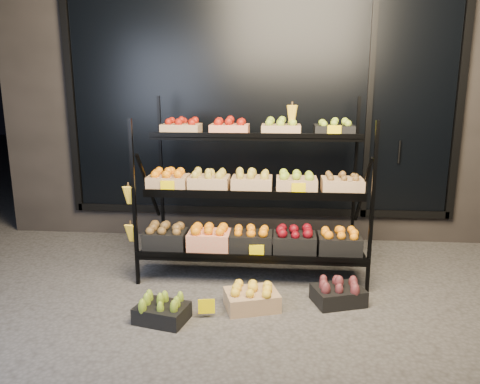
{
  "coord_description": "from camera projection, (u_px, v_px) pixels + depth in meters",
  "views": [
    {
      "loc": [
        0.24,
        -3.69,
        1.8
      ],
      "look_at": [
        -0.12,
        0.55,
        0.79
      ],
      "focal_mm": 35.0,
      "sensor_mm": 36.0,
      "label": 1
    }
  ],
  "objects": [
    {
      "name": "floor_crate_right",
      "position": [
        338.0,
        292.0,
        3.88
      ],
      "size": [
        0.47,
        0.41,
        0.2
      ],
      "rotation": [
        0.0,
        0.0,
        0.32
      ],
      "color": "black",
      "rests_on": "ground"
    },
    {
      "name": "tag_floor_a",
      "position": [
        207.0,
        311.0,
        3.64
      ],
      "size": [
        0.13,
        0.01,
        0.12
      ],
      "primitive_type": "cube",
      "color": "#F5D300",
      "rests_on": "ground"
    },
    {
      "name": "ground",
      "position": [
        249.0,
        297.0,
        4.01
      ],
      "size": [
        24.0,
        24.0,
        0.0
      ],
      "primitive_type": "plane",
      "color": "#514F4C",
      "rests_on": "ground"
    },
    {
      "name": "display_rack",
      "position": [
        252.0,
        192.0,
        4.42
      ],
      "size": [
        2.18,
        1.02,
        1.7
      ],
      "color": "black",
      "rests_on": "ground"
    },
    {
      "name": "floor_crate_midleft",
      "position": [
        162.0,
        310.0,
        3.59
      ],
      "size": [
        0.44,
        0.36,
        0.2
      ],
      "rotation": [
        0.0,
        0.0,
        -0.24
      ],
      "color": "black",
      "rests_on": "ground"
    },
    {
      "name": "building",
      "position": [
        263.0,
        86.0,
        6.12
      ],
      "size": [
        6.0,
        2.08,
        3.5
      ],
      "color": "#2D2826",
      "rests_on": "ground"
    },
    {
      "name": "floor_crate_midright",
      "position": [
        252.0,
        297.0,
        3.79
      ],
      "size": [
        0.49,
        0.42,
        0.21
      ],
      "rotation": [
        0.0,
        0.0,
        0.31
      ],
      "color": "tan",
      "rests_on": "ground"
    }
  ]
}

